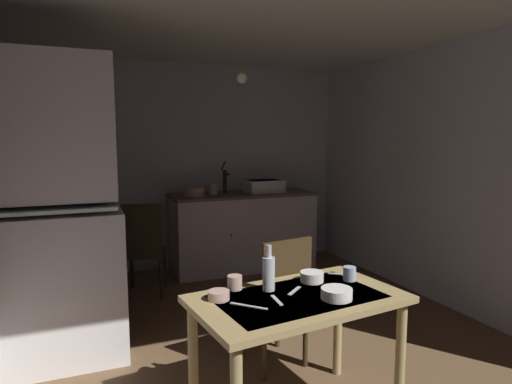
{
  "coord_description": "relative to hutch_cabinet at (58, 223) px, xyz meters",
  "views": [
    {
      "loc": [
        -1.26,
        -3.27,
        1.57
      ],
      "look_at": [
        0.02,
        -0.07,
        1.15
      ],
      "focal_mm": 30.45,
      "sensor_mm": 36.0,
      "label": 1
    }
  ],
  "objects": [
    {
      "name": "ground_plane",
      "position": [
        1.43,
        0.04,
        -1.0
      ],
      "size": [
        4.8,
        4.8,
        0.0
      ],
      "primitive_type": "plane",
      "color": "brown"
    },
    {
      "name": "wall_back",
      "position": [
        1.43,
        1.99,
        0.23
      ],
      "size": [
        3.84,
        0.1,
        2.45
      ],
      "primitive_type": "cube",
      "color": "silver",
      "rests_on": "ground"
    },
    {
      "name": "wall_right",
      "position": [
        3.35,
        0.04,
        0.23
      ],
      "size": [
        0.1,
        3.9,
        2.45
      ],
      "primitive_type": "cube",
      "color": "silver",
      "rests_on": "ground"
    },
    {
      "name": "ceiling_slab",
      "position": [
        1.43,
        0.04,
        1.5
      ],
      "size": [
        3.84,
        3.9,
        0.1
      ],
      "primitive_type": "cube",
      "color": "silver"
    },
    {
      "name": "hutch_cabinet",
      "position": [
        0.0,
        0.0,
        0.0
      ],
      "size": [
        0.84,
        0.51,
        2.13
      ],
      "color": "silver",
      "rests_on": "ground"
    },
    {
      "name": "counter_cabinet",
      "position": [
        1.95,
        1.62,
        -0.54
      ],
      "size": [
        1.72,
        0.64,
        0.92
      ],
      "color": "silver",
      "rests_on": "ground"
    },
    {
      "name": "sink_basin",
      "position": [
        2.22,
        1.62,
        -0.0
      ],
      "size": [
        0.44,
        0.34,
        0.15
      ],
      "color": "white",
      "rests_on": "counter_cabinet"
    },
    {
      "name": "hand_pump",
      "position": [
        1.74,
        1.67,
        0.09
      ],
      "size": [
        0.05,
        0.27,
        0.39
      ],
      "color": "#232328",
      "rests_on": "counter_cabinet"
    },
    {
      "name": "mixing_bowl_counter",
      "position": [
        1.34,
        1.57,
        -0.03
      ],
      "size": [
        0.25,
        0.25,
        0.09
      ],
      "primitive_type": "cylinder",
      "color": "tan",
      "rests_on": "counter_cabinet"
    },
    {
      "name": "stoneware_crock",
      "position": [
        1.58,
        1.63,
        -0.02
      ],
      "size": [
        0.11,
        0.11,
        0.13
      ],
      "primitive_type": "cylinder",
      "color": "beige",
      "rests_on": "counter_cabinet"
    },
    {
      "name": "dining_table",
      "position": [
        1.23,
        -1.2,
        -0.38
      ],
      "size": [
        1.21,
        0.79,
        0.72
      ],
      "color": "#A18955",
      "rests_on": "ground"
    },
    {
      "name": "chair_far_side",
      "position": [
        1.36,
        -0.65,
        -0.52
      ],
      "size": [
        0.46,
        0.46,
        0.92
      ],
      "color": "#332615",
      "rests_on": "ground"
    },
    {
      "name": "chair_by_counter",
      "position": [
        0.7,
        1.08,
        -0.51
      ],
      "size": [
        0.49,
        0.49,
        0.95
      ],
      "color": "#2D281A",
      "rests_on": "ground"
    },
    {
      "name": "serving_bowl_wide",
      "position": [
        0.81,
        -1.1,
        -0.25
      ],
      "size": [
        0.12,
        0.12,
        0.05
      ],
      "primitive_type": "cylinder",
      "color": "tan",
      "rests_on": "dining_table"
    },
    {
      "name": "soup_bowl_small",
      "position": [
        1.42,
        -1.02,
        -0.25
      ],
      "size": [
        0.14,
        0.14,
        0.06
      ],
      "primitive_type": "cylinder",
      "color": "white",
      "rests_on": "dining_table"
    },
    {
      "name": "sauce_dish",
      "position": [
        1.4,
        -1.32,
        -0.25
      ],
      "size": [
        0.17,
        0.17,
        0.06
      ],
      "primitive_type": "cylinder",
      "color": "white",
      "rests_on": "dining_table"
    },
    {
      "name": "teacup_mint",
      "position": [
        1.64,
        -1.09,
        -0.23
      ],
      "size": [
        0.08,
        0.08,
        0.08
      ],
      "primitive_type": "cylinder",
      "color": "#9EB2C6",
      "rests_on": "dining_table"
    },
    {
      "name": "mug_tall",
      "position": [
        0.94,
        -0.97,
        -0.24
      ],
      "size": [
        0.08,
        0.08,
        0.08
      ],
      "primitive_type": "cylinder",
      "color": "tan",
      "rests_on": "dining_table"
    },
    {
      "name": "glass_bottle",
      "position": [
        1.12,
        -1.06,
        -0.17
      ],
      "size": [
        0.07,
        0.07,
        0.26
      ],
      "color": "#B7BCC1",
      "rests_on": "dining_table"
    },
    {
      "name": "table_knife",
      "position": [
        0.93,
        -1.24,
        -0.27
      ],
      "size": [
        0.16,
        0.16,
        0.0
      ],
      "primitive_type": "cube",
      "rotation": [
        0.0,
        0.0,
        5.49
      ],
      "color": "silver",
      "rests_on": "dining_table"
    },
    {
      "name": "teaspoon_near_bowl",
      "position": [
        1.24,
        -1.13,
        -0.27
      ],
      "size": [
        0.13,
        0.11,
        0.0
      ],
      "primitive_type": "cube",
      "rotation": [
        0.0,
        0.0,
        0.71
      ],
      "color": "beige",
      "rests_on": "dining_table"
    },
    {
      "name": "teaspoon_by_cup",
      "position": [
        1.09,
        -1.22,
        -0.27
      ],
      "size": [
        0.03,
        0.15,
        0.0
      ],
      "primitive_type": "cube",
      "rotation": [
        0.0,
        0.0,
        4.63
      ],
      "color": "beige",
      "rests_on": "dining_table"
    },
    {
      "name": "serving_spoon",
      "position": [
        1.64,
        -0.96,
        -0.27
      ],
      "size": [
        0.12,
        0.1,
        0.0
      ],
      "primitive_type": "cube",
      "rotation": [
        0.0,
        0.0,
        2.5
      ],
      "color": "beige",
      "rests_on": "dining_table"
    },
    {
      "name": "pendant_bulb",
      "position": [
        1.31,
        -0.1,
        1.02
      ],
      "size": [
        0.08,
        0.08,
        0.08
      ],
      "primitive_type": "sphere",
      "color": "#F9EFCC"
    }
  ]
}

